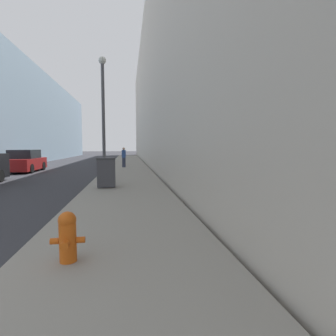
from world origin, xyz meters
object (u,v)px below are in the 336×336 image
at_px(lamppost, 103,112).
at_px(parked_sedan_near, 25,162).
at_px(pedestrian_on_sidewalk, 124,157).
at_px(fire_hydrant, 68,235).
at_px(trash_bin, 106,172).

distance_m(lamppost, parked_sedan_near, 8.34).
bearing_deg(pedestrian_on_sidewalk, lamppost, -99.05).
relative_size(fire_hydrant, lamppost, 0.11).
relative_size(parked_sedan_near, pedestrian_on_sidewalk, 2.63).
bearing_deg(lamppost, fire_hydrant, -87.57).
height_order(fire_hydrant, lamppost, lamppost).
xyz_separation_m(trash_bin, parked_sedan_near, (-6.49, 9.25, -0.04)).
xyz_separation_m(fire_hydrant, parked_sedan_near, (-6.50, 16.27, 0.19)).
bearing_deg(lamppost, pedestrian_on_sidewalk, 80.95).
xyz_separation_m(trash_bin, lamppost, (-0.47, 4.36, 3.00)).
distance_m(fire_hydrant, trash_bin, 7.03).
distance_m(trash_bin, parked_sedan_near, 11.30).
bearing_deg(parked_sedan_near, pedestrian_on_sidewalk, 10.65).
bearing_deg(fire_hydrant, pedestrian_on_sidewalk, 88.35).
height_order(fire_hydrant, pedestrian_on_sidewalk, pedestrian_on_sidewalk).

